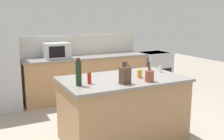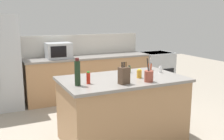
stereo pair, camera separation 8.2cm
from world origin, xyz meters
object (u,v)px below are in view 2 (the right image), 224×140
hot_sauce_bottle (88,78)px  honey_jar (139,74)px  spice_jar_oregano (129,69)px  wine_bottle (77,73)px  microwave (59,51)px  spice_jar_paprika (150,66)px  knife_block (124,75)px  utensil_crock (149,76)px  range_oven (156,70)px  soy_sauce_bottle (124,75)px  salt_shaker (160,70)px

hot_sauce_bottle → honey_jar: bearing=0.2°
spice_jar_oregano → wine_bottle: 1.06m
microwave → spice_jar_paprika: microwave is taller
knife_block → honey_jar: bearing=20.0°
utensil_crock → honey_jar: (0.01, 0.25, -0.02)m
range_oven → knife_block: size_ratio=3.17×
utensil_crock → wine_bottle: wine_bottle is taller
spice_jar_oregano → spice_jar_paprika: spice_jar_paprika is taller
spice_jar_oregano → soy_sauce_bottle: bearing=-126.6°
microwave → spice_jar_paprika: (1.03, -1.89, -0.10)m
utensil_crock → wine_bottle: size_ratio=0.91×
knife_block → wine_bottle: (-0.57, 0.18, 0.05)m
soy_sauce_bottle → salt_shaker: soy_sauce_bottle is taller
range_oven → hot_sauce_bottle: size_ratio=5.73×
spice_jar_paprika → microwave: bearing=118.7°
spice_jar_oregano → wine_bottle: (-0.97, -0.41, 0.11)m
spice_jar_oregano → honey_jar: 0.37m
knife_block → range_oven: bearing=37.4°
spice_jar_oregano → spice_jar_paprika: (0.41, 0.04, 0.00)m
utensil_crock → soy_sauce_bottle: size_ratio=1.88×
microwave → spice_jar_paprika: 2.16m
range_oven → wine_bottle: 3.73m
soy_sauce_bottle → honey_jar: 0.27m
spice_jar_paprika → wine_bottle: bearing=-162.0°
salt_shaker → spice_jar_paprika: bearing=95.1°
salt_shaker → wine_bottle: bearing=-172.1°
knife_block → hot_sauce_bottle: 0.46m
microwave → spice_jar_paprika: bearing=-61.3°
honey_jar → knife_block: bearing=-149.5°
range_oven → spice_jar_oregano: spice_jar_oregano is taller
microwave → soy_sauce_bottle: microwave is taller
salt_shaker → range_oven: bearing=56.2°
microwave → knife_block: size_ratio=1.80×
range_oven → salt_shaker: 2.63m
spice_jar_oregano → honey_jar: honey_jar is taller
honey_jar → salt_shaker: (0.48, 0.16, -0.01)m
knife_block → utensil_crock: bearing=-17.2°
soy_sauce_bottle → spice_jar_oregano: 0.52m
utensil_crock → spice_jar_oregano: bearing=85.2°
utensil_crock → honey_jar: bearing=88.8°
range_oven → salt_shaker: salt_shaker is taller
knife_block → soy_sauce_bottle: knife_block is taller
utensil_crock → honey_jar: size_ratio=2.53×
microwave → utensil_crock: (0.57, -2.55, -0.08)m
hot_sauce_bottle → knife_block: bearing=-26.9°
knife_block → spice_jar_oregano: (0.41, 0.58, -0.06)m
salt_shaker → microwave: bearing=116.3°
spice_jar_paprika → hot_sauce_bottle: (-1.23, -0.42, 0.02)m
wine_bottle → hot_sauce_bottle: wine_bottle is taller
microwave → spice_jar_oregano: microwave is taller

